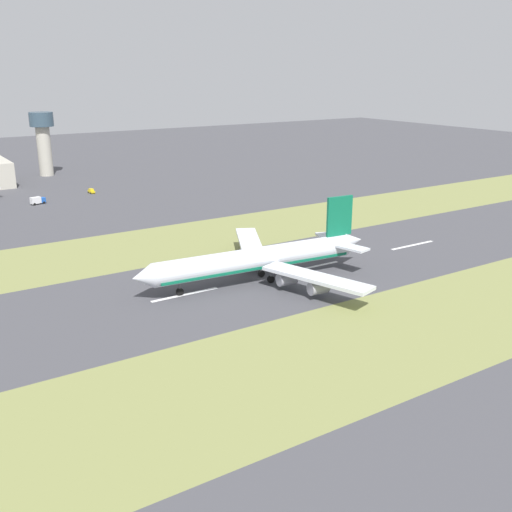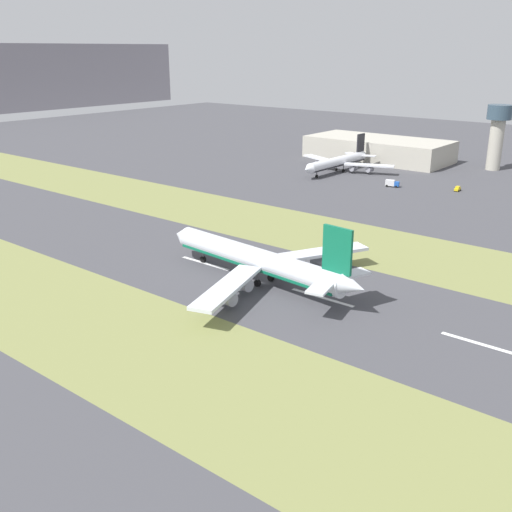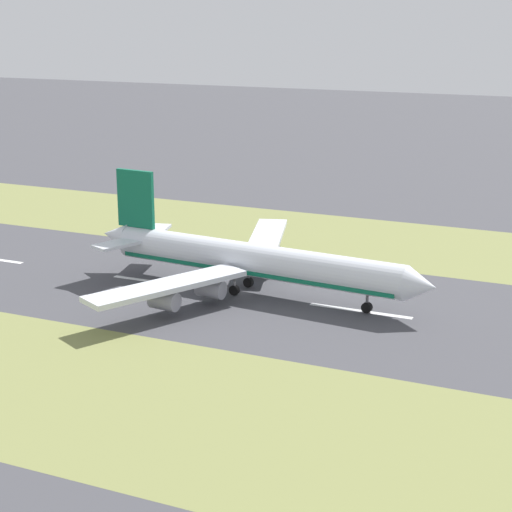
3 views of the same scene
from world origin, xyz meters
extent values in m
plane|color=#424247|center=(0.00, 0.00, 0.00)|extent=(800.00, 800.00, 0.00)
cube|color=olive|center=(-45.00, 0.00, 0.00)|extent=(40.00, 600.00, 0.01)
cube|color=olive|center=(45.00, 0.00, 0.00)|extent=(40.00, 600.00, 0.01)
cube|color=silver|center=(0.00, -17.33, 0.01)|extent=(1.20, 18.00, 0.01)
cube|color=silver|center=(0.00, 22.67, 0.01)|extent=(1.20, 18.00, 0.01)
cylinder|color=silver|center=(-1.48, 2.67, 6.20)|extent=(10.70, 56.31, 6.00)
cone|color=silver|center=(1.09, 33.06, 6.20)|extent=(6.28, 5.48, 5.88)
cone|color=silver|center=(-4.09, -28.22, 7.00)|extent=(5.59, 6.41, 5.10)
cube|color=#0F6647|center=(-1.48, 2.67, 4.55)|extent=(10.21, 54.05, 0.70)
cube|color=silver|center=(-19.52, -3.05, 5.30)|extent=(29.48, 14.29, 0.90)
cube|color=silver|center=(15.35, -6.00, 5.30)|extent=(28.59, 18.44, 0.90)
cylinder|color=#93939E|center=(-10.78, -0.56, 2.85)|extent=(3.59, 5.05, 3.20)
cylinder|color=#93939E|center=(-20.04, -3.28, 2.85)|extent=(3.59, 5.05, 3.20)
cylinder|color=#93939E|center=(7.15, -2.07, 2.85)|extent=(3.59, 5.05, 3.20)
cylinder|color=#93939E|center=(15.83, -6.32, 2.85)|extent=(3.59, 5.05, 3.20)
cube|color=#0F6647|center=(-3.67, -23.24, 14.70)|extent=(1.47, 8.04, 11.00)
cube|color=silver|center=(-9.15, -22.77, 7.20)|extent=(10.74, 6.56, 0.60)
cube|color=silver|center=(1.81, -23.70, 7.20)|extent=(10.92, 7.94, 0.60)
cylinder|color=#59595E|center=(0.32, 23.88, 2.50)|extent=(0.50, 0.50, 3.20)
cylinder|color=black|center=(0.32, 23.88, 0.90)|extent=(1.05, 1.87, 1.80)
cylinder|color=#59595E|center=(-4.32, -0.10, 2.50)|extent=(0.50, 0.50, 3.20)
cylinder|color=black|center=(-4.32, -0.10, 0.90)|extent=(1.05, 1.87, 1.80)
cylinder|color=#59595E|center=(0.86, -0.54, 2.50)|extent=(0.50, 0.50, 3.20)
cylinder|color=black|center=(0.86, -0.54, 0.90)|extent=(1.05, 1.87, 1.80)
camera|label=1|loc=(-125.73, 82.91, 53.33)|focal=42.00mm
camera|label=2|loc=(-117.19, -90.74, 58.61)|focal=42.00mm
camera|label=3|loc=(132.19, 61.54, 48.91)|focal=60.00mm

